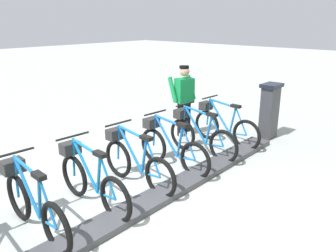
{
  "coord_description": "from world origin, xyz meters",
  "views": [
    {
      "loc": [
        -3.18,
        2.76,
        2.66
      ],
      "look_at": [
        0.5,
        -1.37,
        0.9
      ],
      "focal_mm": 36.03,
      "sensor_mm": 36.0,
      "label": 1
    }
  ],
  "objects_px": {
    "payment_kiosk": "(269,110)",
    "bike_docked_1": "(199,135)",
    "bike_docked_2": "(170,147)",
    "bike_docked_3": "(135,161)",
    "bike_docked_4": "(90,179)",
    "worker_near_rack": "(184,98)",
    "bike_docked_0": "(223,125)",
    "bike_docked_5": "(32,203)"
  },
  "relations": [
    {
      "from": "bike_docked_0",
      "to": "worker_near_rack",
      "type": "xyz_separation_m",
      "value": [
        0.99,
        0.17,
        0.48
      ]
    },
    {
      "from": "bike_docked_0",
      "to": "bike_docked_2",
      "type": "distance_m",
      "value": 1.77
    },
    {
      "from": "bike_docked_5",
      "to": "worker_near_rack",
      "type": "height_order",
      "value": "worker_near_rack"
    },
    {
      "from": "bike_docked_1",
      "to": "bike_docked_3",
      "type": "distance_m",
      "value": 1.77
    },
    {
      "from": "payment_kiosk",
      "to": "bike_docked_1",
      "type": "height_order",
      "value": "payment_kiosk"
    },
    {
      "from": "bike_docked_3",
      "to": "bike_docked_4",
      "type": "bearing_deg",
      "value": 90.0
    },
    {
      "from": "bike_docked_1",
      "to": "bike_docked_5",
      "type": "distance_m",
      "value": 3.55
    },
    {
      "from": "payment_kiosk",
      "to": "bike_docked_2",
      "type": "distance_m",
      "value": 2.87
    },
    {
      "from": "payment_kiosk",
      "to": "bike_docked_3",
      "type": "xyz_separation_m",
      "value": [
        0.57,
        3.69,
        -0.24
      ]
    },
    {
      "from": "bike_docked_1",
      "to": "bike_docked_2",
      "type": "distance_m",
      "value": 0.89
    },
    {
      "from": "bike_docked_2",
      "to": "worker_near_rack",
      "type": "distance_m",
      "value": 1.94
    },
    {
      "from": "bike_docked_2",
      "to": "bike_docked_4",
      "type": "distance_m",
      "value": 1.77
    },
    {
      "from": "bike_docked_0",
      "to": "bike_docked_5",
      "type": "relative_size",
      "value": 1.0
    },
    {
      "from": "worker_near_rack",
      "to": "bike_docked_2",
      "type": "bearing_deg",
      "value": 121.6
    },
    {
      "from": "payment_kiosk",
      "to": "bike_docked_2",
      "type": "bearing_deg",
      "value": 78.46
    },
    {
      "from": "worker_near_rack",
      "to": "bike_docked_0",
      "type": "bearing_deg",
      "value": -170.3
    },
    {
      "from": "bike_docked_0",
      "to": "bike_docked_4",
      "type": "relative_size",
      "value": 1.0
    },
    {
      "from": "payment_kiosk",
      "to": "bike_docked_4",
      "type": "distance_m",
      "value": 4.61
    },
    {
      "from": "bike_docked_1",
      "to": "worker_near_rack",
      "type": "bearing_deg",
      "value": -36.02
    },
    {
      "from": "payment_kiosk",
      "to": "worker_near_rack",
      "type": "xyz_separation_m",
      "value": [
        1.56,
        1.2,
        0.24
      ]
    },
    {
      "from": "bike_docked_0",
      "to": "bike_docked_3",
      "type": "relative_size",
      "value": 1.0
    },
    {
      "from": "payment_kiosk",
      "to": "worker_near_rack",
      "type": "relative_size",
      "value": 0.77
    },
    {
      "from": "bike_docked_2",
      "to": "worker_near_rack",
      "type": "bearing_deg",
      "value": -58.4
    },
    {
      "from": "payment_kiosk",
      "to": "bike_docked_0",
      "type": "xyz_separation_m",
      "value": [
        0.57,
        1.03,
        -0.24
      ]
    },
    {
      "from": "bike_docked_5",
      "to": "bike_docked_3",
      "type": "bearing_deg",
      "value": -90.0
    },
    {
      "from": "bike_docked_1",
      "to": "bike_docked_2",
      "type": "relative_size",
      "value": 1.0
    },
    {
      "from": "bike_docked_3",
      "to": "bike_docked_4",
      "type": "height_order",
      "value": "same"
    },
    {
      "from": "bike_docked_0",
      "to": "bike_docked_1",
      "type": "height_order",
      "value": "same"
    },
    {
      "from": "payment_kiosk",
      "to": "bike_docked_1",
      "type": "distance_m",
      "value": 2.01
    },
    {
      "from": "bike_docked_1",
      "to": "bike_docked_2",
      "type": "xyz_separation_m",
      "value": [
        0.0,
        0.89,
        0.0
      ]
    },
    {
      "from": "bike_docked_1",
      "to": "bike_docked_4",
      "type": "relative_size",
      "value": 1.0
    },
    {
      "from": "bike_docked_5",
      "to": "worker_near_rack",
      "type": "relative_size",
      "value": 1.04
    },
    {
      "from": "bike_docked_1",
      "to": "bike_docked_2",
      "type": "height_order",
      "value": "same"
    },
    {
      "from": "bike_docked_2",
      "to": "bike_docked_1",
      "type": "bearing_deg",
      "value": -90.0
    },
    {
      "from": "bike_docked_0",
      "to": "bike_docked_4",
      "type": "distance_m",
      "value": 3.55
    },
    {
      "from": "bike_docked_0",
      "to": "bike_docked_4",
      "type": "bearing_deg",
      "value": 90.0
    },
    {
      "from": "payment_kiosk",
      "to": "bike_docked_1",
      "type": "bearing_deg",
      "value": 73.36
    },
    {
      "from": "bike_docked_2",
      "to": "bike_docked_5",
      "type": "xyz_separation_m",
      "value": [
        0.0,
        2.66,
        0.0
      ]
    },
    {
      "from": "bike_docked_4",
      "to": "payment_kiosk",
      "type": "bearing_deg",
      "value": -97.13
    },
    {
      "from": "payment_kiosk",
      "to": "bike_docked_3",
      "type": "height_order",
      "value": "payment_kiosk"
    },
    {
      "from": "bike_docked_1",
      "to": "worker_near_rack",
      "type": "relative_size",
      "value": 1.04
    },
    {
      "from": "bike_docked_5",
      "to": "bike_docked_0",
      "type": "bearing_deg",
      "value": -90.0
    }
  ]
}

